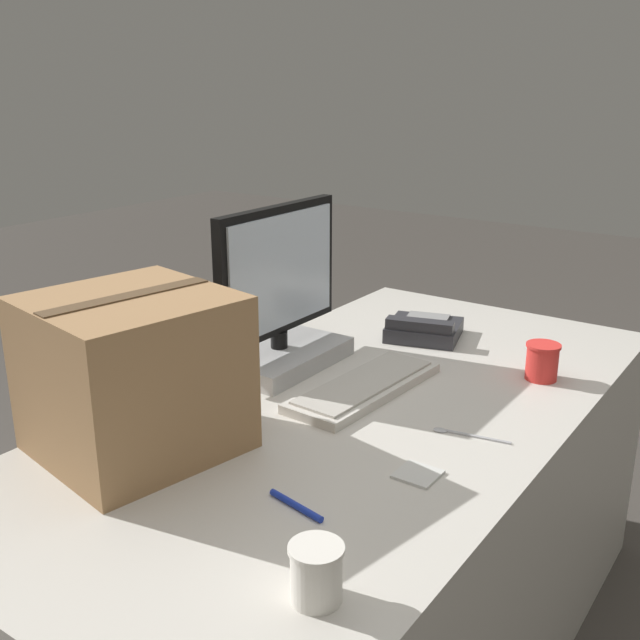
{
  "coord_description": "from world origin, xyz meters",
  "views": [
    {
      "loc": [
        -1.34,
        -0.83,
        1.43
      ],
      "look_at": [
        0.08,
        0.16,
        0.87
      ],
      "focal_mm": 42.0,
      "sensor_mm": 36.0,
      "label": 1
    }
  ],
  "objects_px": {
    "cardboard_box": "(134,374)",
    "pen_marker": "(296,505)",
    "paper_cup_right": "(542,361)",
    "keyboard": "(364,386)",
    "sticky_note_pad": "(418,474)",
    "paper_cup_left": "(316,573)",
    "desk_phone": "(424,329)",
    "spoon": "(461,434)",
    "monitor": "(279,310)"
  },
  "relations": [
    {
      "from": "paper_cup_left",
      "to": "spoon",
      "type": "xyz_separation_m",
      "value": [
        0.6,
        0.05,
        -0.04
      ]
    },
    {
      "from": "desk_phone",
      "to": "pen_marker",
      "type": "height_order",
      "value": "desk_phone"
    },
    {
      "from": "keyboard",
      "to": "desk_phone",
      "type": "distance_m",
      "value": 0.43
    },
    {
      "from": "monitor",
      "to": "cardboard_box",
      "type": "distance_m",
      "value": 0.53
    },
    {
      "from": "monitor",
      "to": "cardboard_box",
      "type": "xyz_separation_m",
      "value": [
        -0.52,
        -0.05,
        0.01
      ]
    },
    {
      "from": "paper_cup_left",
      "to": "pen_marker",
      "type": "height_order",
      "value": "paper_cup_left"
    },
    {
      "from": "pen_marker",
      "to": "sticky_note_pad",
      "type": "distance_m",
      "value": 0.25
    },
    {
      "from": "keyboard",
      "to": "paper_cup_left",
      "type": "distance_m",
      "value": 0.75
    },
    {
      "from": "keyboard",
      "to": "pen_marker",
      "type": "height_order",
      "value": "keyboard"
    },
    {
      "from": "desk_phone",
      "to": "cardboard_box",
      "type": "bearing_deg",
      "value": 154.05
    },
    {
      "from": "keyboard",
      "to": "cardboard_box",
      "type": "xyz_separation_m",
      "value": [
        -0.5,
        0.23,
        0.15
      ]
    },
    {
      "from": "desk_phone",
      "to": "sticky_note_pad",
      "type": "relative_size",
      "value": 3.15
    },
    {
      "from": "paper_cup_right",
      "to": "pen_marker",
      "type": "xyz_separation_m",
      "value": [
        -0.82,
        0.15,
        -0.04
      ]
    },
    {
      "from": "cardboard_box",
      "to": "sticky_note_pad",
      "type": "height_order",
      "value": "cardboard_box"
    },
    {
      "from": "paper_cup_left",
      "to": "desk_phone",
      "type": "bearing_deg",
      "value": 19.95
    },
    {
      "from": "keyboard",
      "to": "spoon",
      "type": "relative_size",
      "value": 2.76
    },
    {
      "from": "paper_cup_left",
      "to": "paper_cup_right",
      "type": "relative_size",
      "value": 0.96
    },
    {
      "from": "cardboard_box",
      "to": "pen_marker",
      "type": "xyz_separation_m",
      "value": [
        -0.0,
        -0.4,
        -0.15
      ]
    },
    {
      "from": "spoon",
      "to": "cardboard_box",
      "type": "xyz_separation_m",
      "value": [
        -0.42,
        0.51,
        0.16
      ]
    },
    {
      "from": "paper_cup_left",
      "to": "pen_marker",
      "type": "xyz_separation_m",
      "value": [
        0.17,
        0.17,
        -0.04
      ]
    },
    {
      "from": "cardboard_box",
      "to": "pen_marker",
      "type": "relative_size",
      "value": 3.28
    },
    {
      "from": "monitor",
      "to": "paper_cup_right",
      "type": "height_order",
      "value": "monitor"
    },
    {
      "from": "monitor",
      "to": "paper_cup_right",
      "type": "xyz_separation_m",
      "value": [
        0.29,
        -0.59,
        -0.1
      ]
    },
    {
      "from": "cardboard_box",
      "to": "sticky_note_pad",
      "type": "xyz_separation_m",
      "value": [
        0.22,
        -0.52,
        -0.16
      ]
    },
    {
      "from": "paper_cup_left",
      "to": "cardboard_box",
      "type": "bearing_deg",
      "value": 72.72
    },
    {
      "from": "monitor",
      "to": "sticky_note_pad",
      "type": "xyz_separation_m",
      "value": [
        -0.3,
        -0.56,
        -0.15
      ]
    },
    {
      "from": "paper_cup_right",
      "to": "desk_phone",
      "type": "bearing_deg",
      "value": 74.0
    },
    {
      "from": "paper_cup_right",
      "to": "cardboard_box",
      "type": "relative_size",
      "value": 0.22
    },
    {
      "from": "paper_cup_right",
      "to": "sticky_note_pad",
      "type": "xyz_separation_m",
      "value": [
        -0.6,
        0.03,
        -0.04
      ]
    },
    {
      "from": "spoon",
      "to": "cardboard_box",
      "type": "distance_m",
      "value": 0.68
    },
    {
      "from": "spoon",
      "to": "paper_cup_left",
      "type": "bearing_deg",
      "value": 84.83
    },
    {
      "from": "keyboard",
      "to": "paper_cup_left",
      "type": "height_order",
      "value": "paper_cup_left"
    },
    {
      "from": "monitor",
      "to": "spoon",
      "type": "bearing_deg",
      "value": -100.5
    },
    {
      "from": "sticky_note_pad",
      "to": "spoon",
      "type": "bearing_deg",
      "value": 1.48
    },
    {
      "from": "monitor",
      "to": "cardboard_box",
      "type": "relative_size",
      "value": 1.07
    },
    {
      "from": "desk_phone",
      "to": "pen_marker",
      "type": "bearing_deg",
      "value": 178.2
    },
    {
      "from": "monitor",
      "to": "desk_phone",
      "type": "bearing_deg",
      "value": -27.68
    },
    {
      "from": "desk_phone",
      "to": "sticky_note_pad",
      "type": "distance_m",
      "value": 0.79
    },
    {
      "from": "paper_cup_left",
      "to": "cardboard_box",
      "type": "xyz_separation_m",
      "value": [
        0.17,
        0.56,
        0.11
      ]
    },
    {
      "from": "keyboard",
      "to": "paper_cup_left",
      "type": "xyz_separation_m",
      "value": [
        -0.67,
        -0.34,
        0.03
      ]
    },
    {
      "from": "paper_cup_left",
      "to": "spoon",
      "type": "bearing_deg",
      "value": 4.81
    },
    {
      "from": "keyboard",
      "to": "spoon",
      "type": "height_order",
      "value": "keyboard"
    },
    {
      "from": "paper_cup_left",
      "to": "sticky_note_pad",
      "type": "distance_m",
      "value": 0.4
    },
    {
      "from": "desk_phone",
      "to": "spoon",
      "type": "height_order",
      "value": "desk_phone"
    },
    {
      "from": "keyboard",
      "to": "paper_cup_right",
      "type": "bearing_deg",
      "value": -41.86
    },
    {
      "from": "paper_cup_left",
      "to": "paper_cup_right",
      "type": "xyz_separation_m",
      "value": [
        0.99,
        0.02,
        0.0
      ]
    },
    {
      "from": "paper_cup_right",
      "to": "spoon",
      "type": "bearing_deg",
      "value": 175.27
    },
    {
      "from": "pen_marker",
      "to": "spoon",
      "type": "bearing_deg",
      "value": -94.75
    },
    {
      "from": "keyboard",
      "to": "sticky_note_pad",
      "type": "height_order",
      "value": "keyboard"
    },
    {
      "from": "pen_marker",
      "to": "sticky_note_pad",
      "type": "height_order",
      "value": "pen_marker"
    }
  ]
}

